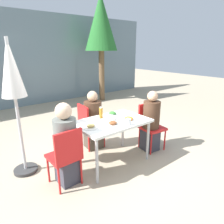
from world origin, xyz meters
name	(u,v)px	position (x,y,z in m)	size (l,w,h in m)	color
ground_plane	(112,161)	(0.00, 0.00, 0.00)	(24.00, 24.00, 0.00)	tan
building_facade	(23,60)	(0.00, 4.63, 1.50)	(10.00, 0.20, 3.00)	slate
dining_table	(112,125)	(0.00, 0.00, 0.67)	(1.17, 0.77, 0.74)	white
chair_left	(66,154)	(-0.88, -0.11, 0.51)	(0.41, 0.41, 0.87)	red
person_left	(66,146)	(-0.84, -0.03, 0.57)	(0.31, 0.31, 1.19)	#383842
chair_right	(150,123)	(0.90, -0.04, 0.51)	(0.45, 0.45, 0.87)	red
person_right	(151,123)	(0.84, -0.11, 0.54)	(0.31, 0.31, 1.14)	#383842
chair_far	(88,123)	(-0.03, 0.69, 0.51)	(0.43, 0.43, 0.87)	red
person_far	(93,122)	(0.05, 0.63, 0.53)	(0.33, 0.33, 1.12)	#473D33
closed_umbrella	(12,77)	(-1.25, 0.62, 1.49)	(0.36, 0.36, 2.01)	#333333
plate_0	(91,126)	(-0.44, -0.04, 0.77)	(0.23, 0.23, 0.06)	white
plate_1	(129,119)	(0.21, -0.17, 0.77)	(0.25, 0.25, 0.07)	white
plate_2	(113,124)	(-0.11, -0.16, 0.77)	(0.23, 0.23, 0.06)	white
plate_3	(113,114)	(0.19, 0.22, 0.77)	(0.23, 0.23, 0.06)	white
bottle	(101,113)	(-0.05, 0.23, 0.83)	(0.06, 0.06, 0.19)	#B7751E
drinking_cup	(128,122)	(0.08, -0.30, 0.79)	(0.08, 0.08, 0.10)	white
salad_bowl	(111,118)	(0.02, 0.05, 0.77)	(0.15, 0.15, 0.06)	white
tree_behind_left	(101,24)	(2.39, 3.61, 2.65)	(1.13, 1.13, 3.63)	brown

